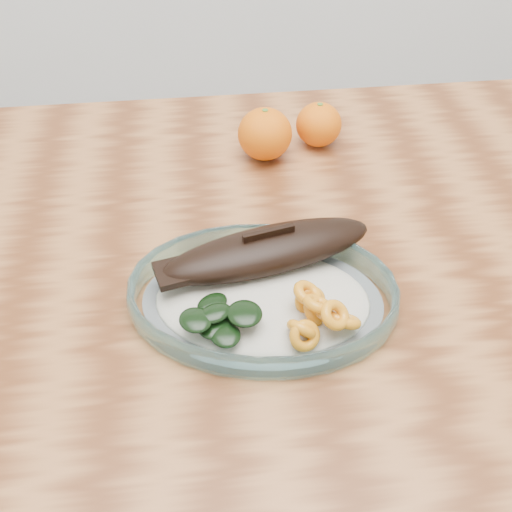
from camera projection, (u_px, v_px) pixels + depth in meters
name	position (u px, v px, depth m)	size (l,w,h in m)	color
dining_table	(286.00, 302.00, 0.85)	(1.20, 0.80, 0.75)	#5F3016
plated_meal	(263.00, 291.00, 0.69)	(0.61, 0.61, 0.08)	white
orange_left	(265.00, 134.00, 0.90)	(0.08, 0.08, 0.08)	#FF5005
orange_right	(319.00, 124.00, 0.94)	(0.07, 0.07, 0.07)	#FF5005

